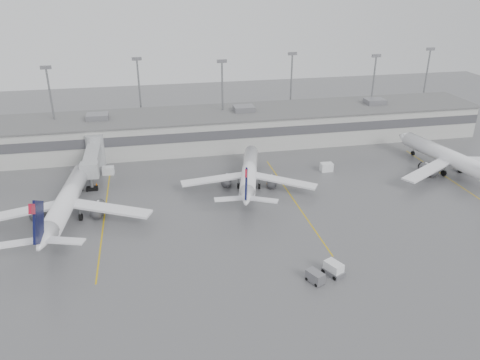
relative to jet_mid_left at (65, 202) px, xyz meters
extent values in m
plane|color=#555557|center=(23.65, -24.44, -3.39)|extent=(260.00, 260.00, 0.00)
cube|color=#B2B2AD|center=(23.65, 33.56, 0.61)|extent=(150.00, 16.00, 8.00)
cube|color=#47474C|center=(23.65, 25.51, 1.61)|extent=(150.00, 0.15, 2.20)
cube|color=#606060|center=(23.65, 33.56, 4.66)|extent=(152.00, 17.00, 0.30)
cube|color=slate|center=(73.65, 33.56, 5.41)|extent=(5.00, 4.00, 1.30)
cylinder|color=gray|center=(-6.35, 35.56, 6.61)|extent=(0.44, 0.44, 20.00)
cube|color=slate|center=(-6.35, 35.56, 16.81)|extent=(2.40, 0.50, 0.80)
cylinder|color=gray|center=(13.65, 43.06, 6.61)|extent=(0.44, 0.44, 20.00)
cube|color=slate|center=(13.65, 43.06, 16.81)|extent=(2.40, 0.50, 0.80)
cylinder|color=gray|center=(33.65, 35.56, 6.61)|extent=(0.44, 0.44, 20.00)
cube|color=slate|center=(33.65, 35.56, 16.81)|extent=(2.40, 0.50, 0.80)
cylinder|color=gray|center=(53.65, 43.06, 6.61)|extent=(0.44, 0.44, 20.00)
cube|color=slate|center=(53.65, 43.06, 16.81)|extent=(2.40, 0.50, 0.80)
cylinder|color=gray|center=(73.65, 35.56, 6.61)|extent=(0.44, 0.44, 20.00)
cube|color=slate|center=(73.65, 35.56, 16.81)|extent=(2.40, 0.50, 0.80)
cylinder|color=gray|center=(93.65, 43.06, 6.61)|extent=(0.44, 0.44, 20.00)
cube|color=slate|center=(93.65, 43.06, 16.81)|extent=(2.40, 0.50, 0.80)
cylinder|color=#96989B|center=(3.15, 25.56, 0.11)|extent=(4.00, 4.00, 7.00)
cube|color=#96989B|center=(3.15, 19.06, 0.91)|extent=(2.80, 13.00, 2.60)
cube|color=#96989B|center=(3.15, 11.56, 0.91)|extent=(3.40, 2.40, 3.00)
cylinder|color=gray|center=(3.15, 11.56, -1.99)|extent=(0.70, 0.70, 2.80)
cube|color=black|center=(3.15, 11.56, -3.04)|extent=(2.20, 1.20, 0.70)
cube|color=#C7A20B|center=(6.15, -0.44, -3.39)|extent=(0.25, 40.00, 0.01)
cube|color=#C7A20B|center=(41.15, -0.44, -3.39)|extent=(0.25, 40.00, 0.01)
cube|color=#C7A20B|center=(76.15, -0.44, -3.39)|extent=(0.25, 40.00, 0.01)
cylinder|color=white|center=(0.17, 1.62, -0.07)|extent=(5.81, 24.61, 3.33)
cone|color=white|center=(1.58, 15.30, -0.07)|extent=(3.63, 3.43, 3.33)
cone|color=white|center=(-1.35, -13.05, 0.38)|extent=(3.88, 5.86, 3.33)
cube|color=white|center=(-7.87, -0.67, -0.95)|extent=(14.70, 5.84, 0.39)
cube|color=white|center=(7.57, -2.26, -0.95)|extent=(14.35, 8.47, 0.39)
cube|color=black|center=(-1.40, -13.60, 3.59)|extent=(0.97, 6.25, 7.25)
cube|color=#A60C22|center=(-1.55, -15.03, 6.47)|extent=(0.56, 2.27, 2.11)
cylinder|color=black|center=(1.19, 11.55, -2.90)|extent=(0.49, 1.03, 1.00)
cylinder|color=black|center=(-2.38, -0.35, -2.78)|extent=(0.62, 1.26, 1.22)
cylinder|color=black|center=(2.26, -0.82, -2.78)|extent=(0.62, 1.26, 1.22)
cylinder|color=white|center=(34.38, 8.05, -0.41)|extent=(8.47, 21.90, 2.98)
cone|color=white|center=(37.53, 19.96, -0.41)|extent=(3.59, 3.45, 2.98)
cone|color=white|center=(31.01, -4.74, -0.01)|extent=(4.15, 5.57, 2.98)
cube|color=white|center=(26.94, 7.13, -1.21)|extent=(13.04, 3.30, 0.35)
cube|color=white|center=(40.40, 3.58, -1.21)|extent=(12.26, 9.17, 0.35)
cube|color=black|center=(30.88, -5.22, 2.87)|extent=(1.72, 5.49, 6.50)
cube|color=#A60C22|center=(30.55, -6.46, 5.45)|extent=(0.80, 2.02, 1.89)
cylinder|color=black|center=(36.67, 16.69, -2.95)|extent=(0.56, 0.95, 0.89)
cylinder|color=black|center=(31.86, 6.66, -2.85)|extent=(0.71, 1.17, 1.09)
cylinder|color=black|center=(35.89, 5.59, -2.85)|extent=(0.71, 1.17, 1.09)
cylinder|color=white|center=(77.80, 6.67, -0.04)|extent=(7.66, 24.78, 3.35)
cone|color=white|center=(75.34, 20.30, -0.04)|extent=(3.85, 3.67, 3.35)
cube|color=white|center=(70.67, 2.21, -0.94)|extent=(14.17, 9.43, 0.39)
cylinder|color=black|center=(76.02, 16.57, -2.89)|extent=(0.56, 1.06, 1.01)
cylinder|color=black|center=(75.89, 4.06, -2.78)|extent=(0.71, 1.30, 1.23)
cylinder|color=black|center=(80.51, 4.89, -2.78)|extent=(0.71, 1.30, 1.23)
cube|color=white|center=(39.42, -24.76, -2.41)|extent=(2.59, 3.06, 1.96)
cube|color=slate|center=(39.42, -24.76, -3.01)|extent=(2.97, 3.55, 0.76)
cylinder|color=black|center=(38.16, -24.14, -3.09)|extent=(0.48, 0.65, 0.61)
cylinder|color=black|center=(39.74, -23.40, -3.09)|extent=(0.48, 0.65, 0.61)
cylinder|color=black|center=(39.09, -26.11, -3.09)|extent=(0.48, 0.65, 0.61)
cylinder|color=black|center=(40.67, -25.37, -3.09)|extent=(0.48, 0.65, 0.61)
cube|color=slate|center=(36.22, -25.96, -2.52)|extent=(2.42, 2.95, 1.56)
cylinder|color=black|center=(35.24, -25.40, -3.14)|extent=(0.40, 0.55, 0.51)
cylinder|color=black|center=(37.19, -26.51, -3.14)|extent=(0.40, 0.55, 0.51)
cube|color=white|center=(5.92, 19.24, -2.54)|extent=(2.52, 1.78, 1.70)
cube|color=white|center=(52.41, 11.53, -2.48)|extent=(2.58, 1.72, 1.83)
cube|color=slate|center=(-0.10, 16.98, -2.28)|extent=(3.04, 4.00, 2.22)
cone|color=orange|center=(3.83, 13.50, -3.03)|extent=(0.46, 0.46, 0.72)
cone|color=orange|center=(38.09, 7.44, -3.07)|extent=(0.40, 0.40, 0.64)
cone|color=orange|center=(79.85, 10.79, -3.04)|extent=(0.44, 0.44, 0.71)
camera|label=1|loc=(15.14, -76.77, 36.34)|focal=35.00mm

